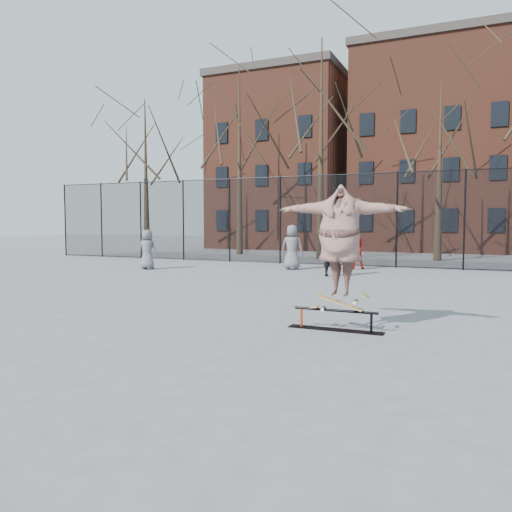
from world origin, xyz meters
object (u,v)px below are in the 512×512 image
at_px(bystander_grey, 147,249).
at_px(bystander_red, 355,248).
at_px(skateboard, 340,306).
at_px(skater, 340,248).
at_px(bystander_extra, 292,247).
at_px(skate_rail, 335,322).
at_px(bystander_black, 331,250).

height_order(bystander_grey, bystander_red, bystander_red).
bearing_deg(skateboard, bystander_grey, 141.36).
height_order(skater, bystander_extra, skater).
height_order(skater, bystander_grey, skater).
height_order(skate_rail, bystander_extra, bystander_extra).
xyz_separation_m(bystander_grey, bystander_black, (7.47, 0.47, 0.14)).
xyz_separation_m(skateboard, bystander_grey, (-9.96, 7.96, 0.37)).
height_order(skater, bystander_red, skater).
height_order(skate_rail, bystander_red, bystander_red).
height_order(skateboard, bystander_extra, bystander_extra).
distance_m(bystander_grey, bystander_red, 8.38).
bearing_deg(skater, bystander_red, 103.07).
height_order(skateboard, bystander_red, bystander_red).
distance_m(bystander_black, bystander_extra, 2.79).
bearing_deg(bystander_red, bystander_grey, 0.29).
bearing_deg(bystander_black, bystander_grey, 7.48).
bearing_deg(bystander_extra, bystander_red, -159.87).
bearing_deg(bystander_extra, bystander_black, 131.84).
bearing_deg(skate_rail, bystander_black, 105.98).
relative_size(skate_rail, bystander_black, 0.91).
xyz_separation_m(bystander_grey, bystander_red, (7.63, 3.47, 0.04)).
xyz_separation_m(skater, bystander_red, (-2.32, 11.43, -0.62)).
bearing_deg(bystander_grey, bystander_extra, -168.91).
height_order(skateboard, bystander_grey, bystander_grey).
bearing_deg(bystander_black, skateboard, 110.32).
bearing_deg(bystander_red, skateboard, 77.32).
relative_size(bystander_grey, bystander_red, 0.95).
height_order(bystander_red, bystander_extra, bystander_extra).
relative_size(skateboard, skater, 0.39).
relative_size(bystander_red, bystander_extra, 0.94).
bearing_deg(bystander_grey, skate_rail, 129.03).
xyz_separation_m(bystander_black, bystander_red, (0.16, 3.00, -0.10)).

